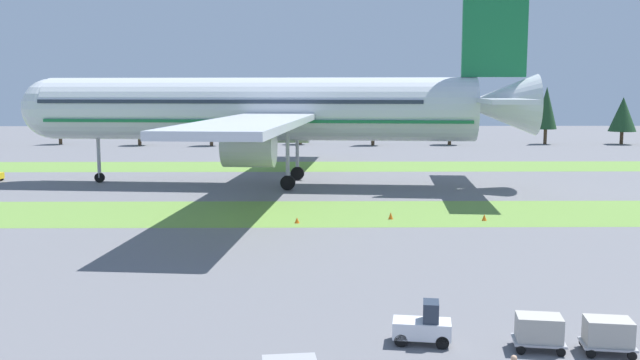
{
  "coord_description": "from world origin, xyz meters",
  "views": [
    {
      "loc": [
        -5.36,
        -19.56,
        11.4
      ],
      "look_at": [
        -4.72,
        37.2,
        4.0
      ],
      "focal_mm": 38.99,
      "sensor_mm": 36.0,
      "label": 1
    }
  ],
  "objects_px": {
    "taxiway_marker_1": "(391,216)",
    "taxiway_marker_2": "(297,220)",
    "baggage_tug": "(424,326)",
    "cargo_dolly_lead": "(539,330)",
    "cargo_dolly_second": "(608,333)",
    "airliner": "(271,109)",
    "taxiway_marker_0": "(484,217)"
  },
  "relations": [
    {
      "from": "airliner",
      "to": "taxiway_marker_2",
      "type": "height_order",
      "value": "airliner"
    },
    {
      "from": "taxiway_marker_1",
      "to": "taxiway_marker_2",
      "type": "height_order",
      "value": "taxiway_marker_1"
    },
    {
      "from": "cargo_dolly_second",
      "to": "taxiway_marker_0",
      "type": "bearing_deg",
      "value": 5.06
    },
    {
      "from": "airliner",
      "to": "baggage_tug",
      "type": "bearing_deg",
      "value": -163.48
    },
    {
      "from": "airliner",
      "to": "cargo_dolly_second",
      "type": "relative_size",
      "value": 31.73
    },
    {
      "from": "taxiway_marker_2",
      "to": "cargo_dolly_lead",
      "type": "bearing_deg",
      "value": -69.01
    },
    {
      "from": "baggage_tug",
      "to": "taxiway_marker_1",
      "type": "relative_size",
      "value": 4.38
    },
    {
      "from": "baggage_tug",
      "to": "taxiway_marker_0",
      "type": "bearing_deg",
      "value": -9.56
    },
    {
      "from": "baggage_tug",
      "to": "taxiway_marker_2",
      "type": "relative_size",
      "value": 5.59
    },
    {
      "from": "airliner",
      "to": "taxiway_marker_0",
      "type": "xyz_separation_m",
      "value": [
        20.06,
        -23.51,
        -8.85
      ]
    },
    {
      "from": "baggage_tug",
      "to": "cargo_dolly_lead",
      "type": "relative_size",
      "value": 1.15
    },
    {
      "from": "baggage_tug",
      "to": "cargo_dolly_lead",
      "type": "xyz_separation_m",
      "value": [
        4.96,
        -0.81,
        0.1
      ]
    },
    {
      "from": "cargo_dolly_lead",
      "to": "cargo_dolly_second",
      "type": "distance_m",
      "value": 2.9
    },
    {
      "from": "cargo_dolly_lead",
      "to": "taxiway_marker_1",
      "type": "bearing_deg",
      "value": 14.77
    },
    {
      "from": "baggage_tug",
      "to": "cargo_dolly_lead",
      "type": "height_order",
      "value": "baggage_tug"
    },
    {
      "from": "baggage_tug",
      "to": "taxiway_marker_2",
      "type": "bearing_deg",
      "value": 21.71
    },
    {
      "from": "cargo_dolly_second",
      "to": "taxiway_marker_0",
      "type": "height_order",
      "value": "cargo_dolly_second"
    },
    {
      "from": "airliner",
      "to": "taxiway_marker_0",
      "type": "relative_size",
      "value": 133.79
    },
    {
      "from": "baggage_tug",
      "to": "cargo_dolly_lead",
      "type": "bearing_deg",
      "value": -90.0
    },
    {
      "from": "taxiway_marker_2",
      "to": "airliner",
      "type": "bearing_deg",
      "value": 98.47
    },
    {
      "from": "baggage_tug",
      "to": "taxiway_marker_0",
      "type": "xyz_separation_m",
      "value": [
        10.08,
        29.61,
        -0.53
      ]
    },
    {
      "from": "cargo_dolly_lead",
      "to": "taxiway_marker_2",
      "type": "xyz_separation_m",
      "value": [
        -11.29,
        29.42,
        -0.67
      ]
    },
    {
      "from": "airliner",
      "to": "baggage_tug",
      "type": "height_order",
      "value": "airliner"
    },
    {
      "from": "taxiway_marker_1",
      "to": "airliner",
      "type": "bearing_deg",
      "value": 117.64
    },
    {
      "from": "cargo_dolly_second",
      "to": "taxiway_marker_1",
      "type": "relative_size",
      "value": 3.81
    },
    {
      "from": "airliner",
      "to": "taxiway_marker_2",
      "type": "xyz_separation_m",
      "value": [
        3.65,
        -24.5,
        -8.89
      ]
    },
    {
      "from": "baggage_tug",
      "to": "taxiway_marker_0",
      "type": "height_order",
      "value": "baggage_tug"
    },
    {
      "from": "taxiway_marker_1",
      "to": "taxiway_marker_2",
      "type": "relative_size",
      "value": 1.28
    },
    {
      "from": "airliner",
      "to": "taxiway_marker_1",
      "type": "bearing_deg",
      "value": -146.48
    },
    {
      "from": "baggage_tug",
      "to": "taxiway_marker_2",
      "type": "height_order",
      "value": "baggage_tug"
    },
    {
      "from": "cargo_dolly_lead",
      "to": "cargo_dolly_second",
      "type": "xyz_separation_m",
      "value": [
        2.86,
        -0.47,
        0.0
      ]
    },
    {
      "from": "taxiway_marker_1",
      "to": "taxiway_marker_2",
      "type": "distance_m",
      "value": 8.45
    }
  ]
}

